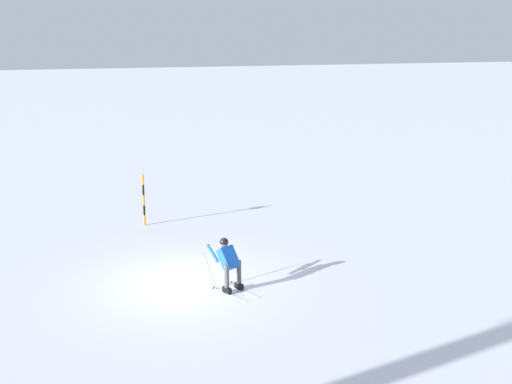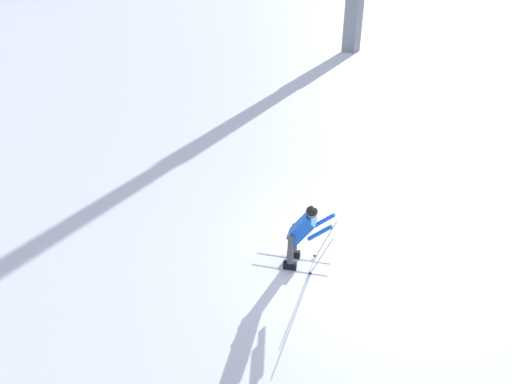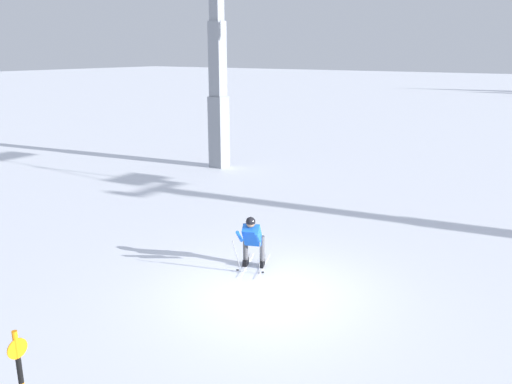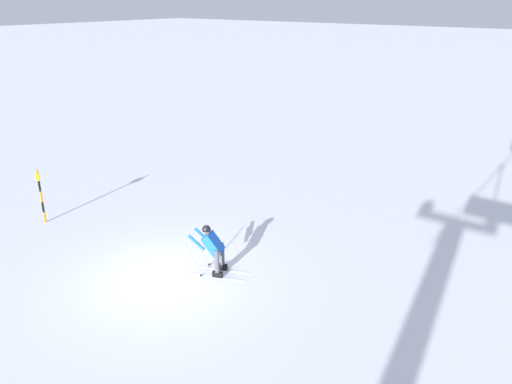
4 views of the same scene
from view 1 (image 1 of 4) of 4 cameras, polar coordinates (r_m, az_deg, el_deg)
The scene contains 3 objects.
ground_plane at distance 18.05m, azimuth -6.58°, elevation -8.16°, with size 260.00×260.00×0.00m, color white.
skier_carving_main at distance 17.18m, azimuth -2.54°, elevation -6.25°, with size 1.18×1.78×1.59m.
trail_marker_pole at distance 23.31m, azimuth -10.18°, elevation -0.54°, with size 0.07×0.28×1.91m.
Camera 1 is at (4.04, 16.25, 6.74)m, focal length 43.97 mm.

